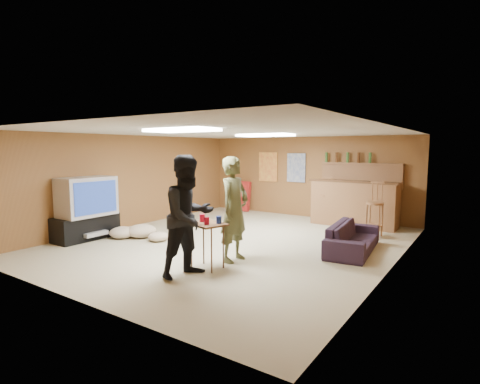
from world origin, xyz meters
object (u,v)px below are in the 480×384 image
Objects in this scene: tv_body at (87,196)px; bar_counter at (354,204)px; person_olive at (234,209)px; tray_table at (207,246)px; person_black at (189,216)px; sofa at (353,238)px.

tv_body is 6.09m from bar_counter.
tray_table is at bearing 168.97° from person_olive.
person_olive reaches higher than tray_table.
person_black is at bearing -9.05° from tv_body.
person_olive is at bearing 132.40° from sofa.
bar_counter is 1.14× the size of person_olive.
tv_body is 3.39m from person_olive.
tv_body is 3.29m from tray_table.
person_black is at bearing -100.38° from bar_counter.
sofa is at bearing -41.61° from person_olive.
tray_table is at bearing 138.65° from sofa.
tv_body reaches higher than bar_counter.
person_olive reaches higher than tv_body.
tray_table is (-1.59, -2.25, 0.10)m from sofa.
tv_body is 0.62× the size of sofa.
tray_table is (-0.91, -4.55, -0.19)m from bar_counter.
person_black is (3.24, -0.52, -0.01)m from tv_body.
person_olive is 2.32m from sofa.
sofa is at bearing 54.71° from tray_table.
tv_body reaches higher than tray_table.
tray_table reaches higher than sofa.
tv_body is 0.62× the size of person_black.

